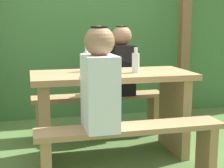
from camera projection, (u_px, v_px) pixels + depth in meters
The scene contains 11 objects.
ground_plane at pixel (112, 156), 3.07m from camera, with size 12.00×12.00×0.00m, color #4C6C35.
hedge_backdrop at pixel (80, 29), 4.56m from camera, with size 6.40×0.73×2.26m, color #3C6C36.
pergola_post_right at pixel (184, 32), 4.21m from camera, with size 0.12×0.12×2.18m, color brown.
picnic_table at pixel (112, 100), 2.98m from camera, with size 1.40×0.64×0.77m.
bench_near at pixel (131, 143), 2.46m from camera, with size 1.40×0.24×0.46m.
bench_far at pixel (99, 107), 3.56m from camera, with size 1.40×0.24×0.46m.
person_white_shirt at pixel (100, 82), 2.33m from camera, with size 0.25×0.35×0.72m.
person_black_coat at pixel (122, 63), 3.54m from camera, with size 0.25×0.35×0.72m.
drinking_glass at pixel (108, 67), 2.97m from camera, with size 0.08×0.08×0.09m, color silver.
bottle_left at pixel (136, 62), 2.91m from camera, with size 0.07×0.07×0.22m.
bottle_right at pixel (87, 61), 2.98m from camera, with size 0.07×0.07×0.24m.
Camera 1 is at (-0.71, -2.82, 1.18)m, focal length 53.80 mm.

